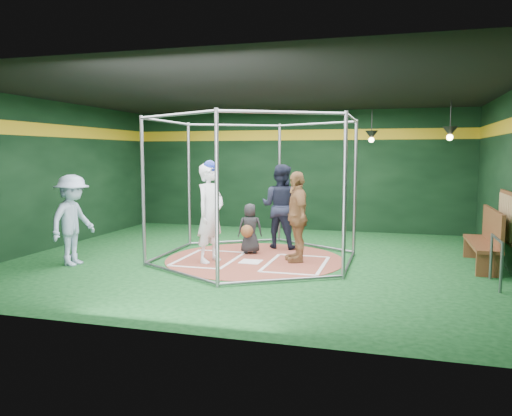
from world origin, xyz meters
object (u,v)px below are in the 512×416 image
(batter_figure, at_px, (210,212))
(umpire, at_px, (281,206))
(dugout_bench, at_px, (487,238))
(visitor_leopard, at_px, (297,217))

(batter_figure, distance_m, umpire, 2.19)
(umpire, xyz_separation_m, dugout_bench, (4.41, -0.84, -0.41))
(visitor_leopard, distance_m, dugout_bench, 3.80)
(visitor_leopard, height_order, umpire, umpire)
(batter_figure, bearing_deg, umpire, 61.44)
(batter_figure, height_order, visitor_leopard, batter_figure)
(visitor_leopard, xyz_separation_m, dugout_bench, (3.74, 0.54, -0.36))
(visitor_leopard, distance_m, umpire, 1.53)
(visitor_leopard, bearing_deg, dugout_bench, 74.05)
(dugout_bench, bearing_deg, umpire, 169.20)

